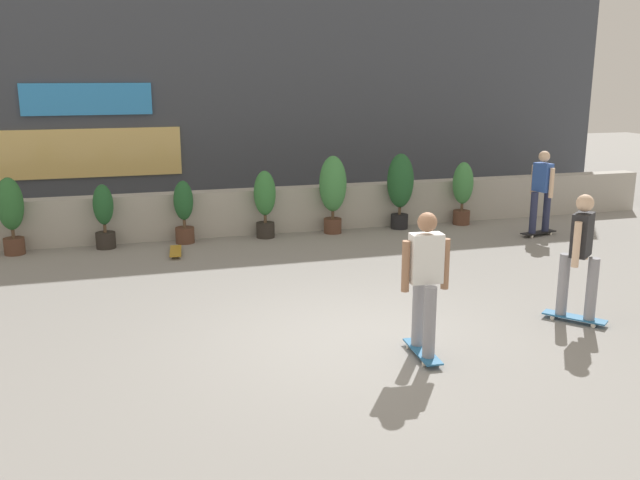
{
  "coord_description": "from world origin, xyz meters",
  "views": [
    {
      "loc": [
        -2.64,
        -7.49,
        3.19
      ],
      "look_at": [
        0.0,
        1.5,
        0.9
      ],
      "focal_mm": 38.69,
      "sensor_mm": 36.0,
      "label": 1
    }
  ],
  "objects_px": {
    "skater_mid_plaza": "(425,278)",
    "potted_plant_0": "(11,211)",
    "potted_plant_2": "(184,210)",
    "potted_plant_1": "(104,215)",
    "skater_far_left": "(580,253)",
    "potted_plant_3": "(265,200)",
    "skater_by_wall_left": "(542,189)",
    "skateboard_aside": "(176,251)",
    "potted_plant_4": "(333,188)",
    "potted_plant_5": "(400,185)",
    "potted_plant_6": "(463,190)"
  },
  "relations": [
    {
      "from": "potted_plant_1",
      "to": "potted_plant_6",
      "type": "xyz_separation_m",
      "value": [
        7.32,
        0.0,
        0.12
      ]
    },
    {
      "from": "potted_plant_4",
      "to": "skater_far_left",
      "type": "distance_m",
      "value": 5.99
    },
    {
      "from": "potted_plant_0",
      "to": "potted_plant_6",
      "type": "relative_size",
      "value": 1.04
    },
    {
      "from": "potted_plant_3",
      "to": "skater_mid_plaza",
      "type": "distance_m",
      "value": 6.31
    },
    {
      "from": "potted_plant_1",
      "to": "skateboard_aside",
      "type": "height_order",
      "value": "potted_plant_1"
    },
    {
      "from": "potted_plant_0",
      "to": "potted_plant_5",
      "type": "relative_size",
      "value": 0.89
    },
    {
      "from": "skater_far_left",
      "to": "skater_mid_plaza",
      "type": "relative_size",
      "value": 1.0
    },
    {
      "from": "potted_plant_5",
      "to": "potted_plant_6",
      "type": "xyz_separation_m",
      "value": [
        1.44,
        0.0,
        -0.16
      ]
    },
    {
      "from": "potted_plant_6",
      "to": "skateboard_aside",
      "type": "xyz_separation_m",
      "value": [
        -6.12,
        -0.84,
        -0.69
      ]
    },
    {
      "from": "skater_far_left",
      "to": "potted_plant_6",
      "type": "bearing_deg",
      "value": 76.48
    },
    {
      "from": "potted_plant_1",
      "to": "potted_plant_2",
      "type": "bearing_deg",
      "value": -0.0
    },
    {
      "from": "potted_plant_5",
      "to": "potted_plant_4",
      "type": "bearing_deg",
      "value": 180.0
    },
    {
      "from": "potted_plant_3",
      "to": "skater_far_left",
      "type": "height_order",
      "value": "skater_far_left"
    },
    {
      "from": "potted_plant_4",
      "to": "potted_plant_0",
      "type": "bearing_deg",
      "value": -180.0
    },
    {
      "from": "potted_plant_0",
      "to": "skateboard_aside",
      "type": "height_order",
      "value": "potted_plant_0"
    },
    {
      "from": "skateboard_aside",
      "to": "potted_plant_3",
      "type": "bearing_deg",
      "value": 24.68
    },
    {
      "from": "potted_plant_1",
      "to": "potted_plant_3",
      "type": "xyz_separation_m",
      "value": [
        3.02,
        -0.0,
        0.11
      ]
    },
    {
      "from": "potted_plant_0",
      "to": "potted_plant_4",
      "type": "bearing_deg",
      "value": 0.0
    },
    {
      "from": "potted_plant_0",
      "to": "skateboard_aside",
      "type": "distance_m",
      "value": 2.99
    },
    {
      "from": "potted_plant_5",
      "to": "skater_by_wall_left",
      "type": "xyz_separation_m",
      "value": [
        2.42,
        -1.39,
        0.02
      ]
    },
    {
      "from": "skater_mid_plaza",
      "to": "potted_plant_0",
      "type": "bearing_deg",
      "value": 129.09
    },
    {
      "from": "potted_plant_0",
      "to": "skater_far_left",
      "type": "distance_m",
      "value": 9.48
    },
    {
      "from": "potted_plant_0",
      "to": "skater_by_wall_left",
      "type": "distance_m",
      "value": 9.97
    },
    {
      "from": "skater_by_wall_left",
      "to": "potted_plant_1",
      "type": "bearing_deg",
      "value": 170.47
    },
    {
      "from": "potted_plant_6",
      "to": "skateboard_aside",
      "type": "height_order",
      "value": "potted_plant_6"
    },
    {
      "from": "potted_plant_6",
      "to": "skateboard_aside",
      "type": "distance_m",
      "value": 6.21
    },
    {
      "from": "potted_plant_2",
      "to": "skater_mid_plaza",
      "type": "xyz_separation_m",
      "value": [
        2.08,
        -6.28,
        0.3
      ]
    },
    {
      "from": "potted_plant_3",
      "to": "skater_far_left",
      "type": "distance_m",
      "value": 6.49
    },
    {
      "from": "potted_plant_6",
      "to": "potted_plant_2",
      "type": "bearing_deg",
      "value": -180.0
    },
    {
      "from": "potted_plant_6",
      "to": "potted_plant_4",
      "type": "bearing_deg",
      "value": -180.0
    },
    {
      "from": "skater_by_wall_left",
      "to": "potted_plant_5",
      "type": "bearing_deg",
      "value": 150.06
    },
    {
      "from": "skater_mid_plaza",
      "to": "skateboard_aside",
      "type": "relative_size",
      "value": 2.08
    },
    {
      "from": "potted_plant_4",
      "to": "skater_by_wall_left",
      "type": "distance_m",
      "value": 4.13
    },
    {
      "from": "skater_by_wall_left",
      "to": "skater_mid_plaza",
      "type": "xyz_separation_m",
      "value": [
        -4.77,
        -4.89,
        0.0
      ]
    },
    {
      "from": "potted_plant_5",
      "to": "skater_mid_plaza",
      "type": "xyz_separation_m",
      "value": [
        -2.35,
        -6.28,
        0.02
      ]
    },
    {
      "from": "skater_mid_plaza",
      "to": "skater_far_left",
      "type": "bearing_deg",
      "value": 11.33
    },
    {
      "from": "skateboard_aside",
      "to": "skater_by_wall_left",
      "type": "bearing_deg",
      "value": -4.48
    },
    {
      "from": "potted_plant_2",
      "to": "potted_plant_5",
      "type": "distance_m",
      "value": 4.44
    },
    {
      "from": "potted_plant_2",
      "to": "potted_plant_1",
      "type": "bearing_deg",
      "value": 180.0
    },
    {
      "from": "skateboard_aside",
      "to": "potted_plant_6",
      "type": "bearing_deg",
      "value": 7.8
    },
    {
      "from": "potted_plant_0",
      "to": "potted_plant_2",
      "type": "height_order",
      "value": "potted_plant_0"
    },
    {
      "from": "skater_far_left",
      "to": "potted_plant_1",
      "type": "bearing_deg",
      "value": 135.58
    },
    {
      "from": "potted_plant_4",
      "to": "potted_plant_5",
      "type": "xyz_separation_m",
      "value": [
        1.46,
        0.0,
        -0.0
      ]
    },
    {
      "from": "skateboard_aside",
      "to": "skater_far_left",
      "type": "bearing_deg",
      "value": -46.44
    },
    {
      "from": "potted_plant_1",
      "to": "skater_by_wall_left",
      "type": "height_order",
      "value": "skater_by_wall_left"
    },
    {
      "from": "potted_plant_1",
      "to": "potted_plant_4",
      "type": "bearing_deg",
      "value": -0.0
    },
    {
      "from": "potted_plant_3",
      "to": "skater_mid_plaza",
      "type": "xyz_separation_m",
      "value": [
        0.51,
        -6.28,
        0.2
      ]
    },
    {
      "from": "skater_far_left",
      "to": "skateboard_aside",
      "type": "xyz_separation_m",
      "value": [
        -4.72,
        4.96,
        -0.88
      ]
    },
    {
      "from": "potted_plant_1",
      "to": "skater_mid_plaza",
      "type": "distance_m",
      "value": 7.21
    },
    {
      "from": "skater_mid_plaza",
      "to": "potted_plant_5",
      "type": "bearing_deg",
      "value": 69.51
    }
  ]
}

